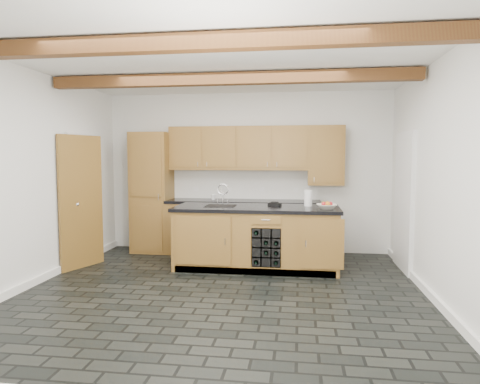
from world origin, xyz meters
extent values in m
plane|color=black|center=(0.00, 0.00, 0.00)|extent=(5.00, 5.00, 0.00)
plane|color=white|center=(0.00, 2.50, 1.40)|extent=(5.00, 0.00, 5.00)
plane|color=white|center=(-2.50, 0.00, 1.40)|extent=(0.00, 5.00, 5.00)
plane|color=white|center=(2.50, 0.00, 1.40)|extent=(0.00, 5.00, 5.00)
plane|color=white|center=(0.00, 0.00, 2.80)|extent=(5.00, 5.00, 0.00)
cube|color=brown|center=(0.00, -1.20, 2.70)|extent=(4.90, 0.15, 0.15)
cube|color=brown|center=(0.00, 0.60, 2.70)|extent=(4.90, 0.15, 0.15)
cube|color=white|center=(-2.48, 0.00, 0.05)|extent=(0.04, 5.00, 0.10)
cube|color=white|center=(2.48, 0.00, 0.05)|extent=(0.04, 5.00, 0.10)
cube|color=white|center=(-2.47, 1.30, 1.02)|extent=(0.06, 0.94, 2.04)
cube|color=brown|center=(-2.32, 0.95, 1.00)|extent=(0.31, 0.77, 2.00)
cube|color=white|center=(2.47, 1.50, 1.02)|extent=(0.06, 0.98, 2.04)
cube|color=black|center=(2.50, 1.50, 1.00)|extent=(0.02, 0.86, 1.96)
cube|color=brown|center=(-1.65, 2.20, 1.05)|extent=(0.65, 0.60, 2.10)
cube|color=brown|center=(-0.02, 2.20, 0.44)|extent=(2.60, 0.60, 0.88)
cube|color=black|center=(-0.02, 2.20, 0.91)|extent=(2.64, 0.62, 0.05)
cube|color=white|center=(-0.02, 2.49, 1.19)|extent=(2.60, 0.02, 0.52)
cube|color=brown|center=(-0.12, 2.33, 1.83)|extent=(2.40, 0.35, 0.75)
cube|color=brown|center=(1.38, 2.33, 1.70)|extent=(0.60, 0.35, 1.00)
cube|color=brown|center=(0.30, 1.30, 0.44)|extent=(2.40, 0.90, 0.88)
cube|color=black|center=(0.30, 1.30, 0.91)|extent=(2.46, 0.96, 0.05)
cube|color=brown|center=(-0.42, 0.84, 0.48)|extent=(0.80, 0.02, 0.70)
cube|color=brown|center=(1.25, 0.84, 0.48)|extent=(0.60, 0.02, 0.70)
cube|color=black|center=(0.48, 0.99, 0.40)|extent=(0.42, 0.30, 0.56)
cylinder|color=black|center=(0.48, 0.95, 0.47)|extent=(0.07, 0.26, 0.07)
cylinder|color=black|center=(0.48, 0.95, 0.33)|extent=(0.07, 0.26, 0.07)
cylinder|color=black|center=(0.62, 0.95, 0.19)|extent=(0.07, 0.26, 0.07)
cylinder|color=black|center=(0.34, 0.95, 0.61)|extent=(0.07, 0.26, 0.07)
cylinder|color=black|center=(0.62, 0.95, 0.33)|extent=(0.07, 0.26, 0.07)
cylinder|color=black|center=(0.34, 0.95, 0.19)|extent=(0.07, 0.26, 0.07)
cylinder|color=black|center=(0.62, 0.95, 0.47)|extent=(0.07, 0.26, 0.07)
cube|color=black|center=(-0.25, 1.30, 0.93)|extent=(0.45, 0.40, 0.02)
cylinder|color=silver|center=(-0.25, 1.48, 1.03)|extent=(0.02, 0.02, 0.20)
torus|color=silver|center=(-0.25, 1.48, 1.17)|extent=(0.18, 0.02, 0.18)
cylinder|color=silver|center=(-0.33, 1.48, 0.97)|extent=(0.02, 0.02, 0.08)
cylinder|color=silver|center=(-0.17, 1.48, 0.97)|extent=(0.02, 0.02, 0.08)
cube|color=black|center=(0.56, 1.47, 0.95)|extent=(0.22, 0.18, 0.04)
cylinder|color=black|center=(0.56, 1.47, 0.98)|extent=(0.13, 0.13, 0.02)
imported|color=beige|center=(1.32, 1.14, 0.97)|extent=(0.31, 0.31, 0.07)
sphere|color=#B21722|center=(1.37, 1.14, 1.00)|extent=(0.07, 0.07, 0.07)
sphere|color=orange|center=(1.34, 1.18, 1.00)|extent=(0.07, 0.07, 0.07)
sphere|color=olive|center=(1.28, 1.17, 1.00)|extent=(0.07, 0.07, 0.07)
sphere|color=red|center=(1.28, 1.11, 1.00)|extent=(0.07, 0.07, 0.07)
sphere|color=orange|center=(1.34, 1.09, 1.00)|extent=(0.07, 0.07, 0.07)
cylinder|color=white|center=(1.07, 1.47, 1.05)|extent=(0.12, 0.12, 0.24)
imported|color=white|center=(-0.55, 2.23, 0.98)|extent=(0.13, 0.13, 0.09)
camera|label=1|loc=(0.93, -5.06, 1.67)|focal=32.00mm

